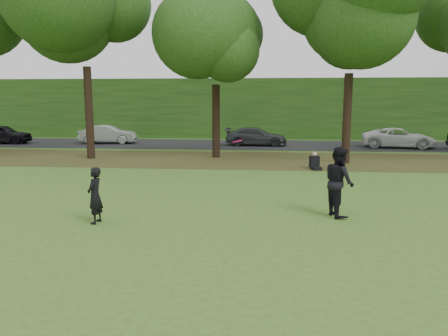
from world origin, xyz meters
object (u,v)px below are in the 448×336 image
Objects in this scene: frisbee at (237,141)px; player_left at (95,195)px; seated_person at (315,163)px; player_right at (339,182)px.

player_left is at bearing -164.31° from frisbee.
frisbee reaches higher than seated_person.
player_left is at bearing 85.84° from player_right.
player_left is 6.83m from player_right.
player_right is 8.45m from seated_person.
seated_person is at bearing -17.69° from player_right.
frisbee is (-2.91, -0.34, 1.17)m from player_right.
frisbee reaches higher than player_right.
frisbee reaches higher than player_left.
seated_person is at bearing 149.65° from player_left.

